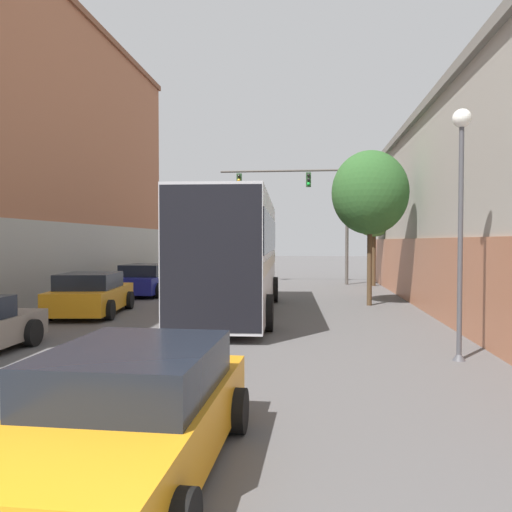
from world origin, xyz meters
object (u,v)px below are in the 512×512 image
Objects in this scene: parked_car_left_far at (147,280)px; street_tree_far at (374,212)px; hatchback_foreground at (129,415)px; parked_car_left_mid at (91,294)px; traffic_signal_gantry at (310,199)px; street_tree_near at (370,193)px; street_lamp at (461,199)px; parked_car_left_near at (183,270)px; bus at (234,250)px.

parked_car_left_far is 12.63m from street_tree_far.
hatchback_foreground is 0.99× the size of parked_car_left_mid.
traffic_signal_gantry is at bearing 168.63° from street_tree_far.
traffic_signal_gantry is (7.22, 12.43, 4.14)m from parked_car_left_mid.
street_tree_near reaches higher than hatchback_foreground.
parked_car_left_mid is 14.96m from traffic_signal_gantry.
street_tree_near is at bearing -14.91° from hatchback_foreground.
street_tree_near is (-0.78, 8.68, 0.96)m from street_lamp.
parked_car_left_near is 21.72m from street_lamp.
parked_car_left_far is 0.78× the size of street_tree_far.
street_tree_far is (10.77, 5.68, 3.36)m from parked_car_left_far.
traffic_signal_gantry is 9.35m from street_tree_near.
traffic_signal_gantry is at bearing 103.90° from street_tree_near.
parked_car_left_far is at bearing -179.06° from parked_car_left_near.
bus is 13.77m from parked_car_left_near.
parked_car_left_near is at bearing 134.09° from street_tree_near.
traffic_signal_gantry is (1.90, 23.23, 4.18)m from hatchback_foreground.
parked_car_left_near is 1.05× the size of parked_car_left_mid.
parked_car_left_near is at bearing 170.99° from street_tree_far.
street_tree_far is (5.98, 10.99, 1.90)m from bus.
street_tree_far is (1.21, 8.36, -0.22)m from street_tree_near.
traffic_signal_gantry reaches higher than parked_car_left_far.
street_tree_near reaches higher than parked_car_left_mid.
traffic_signal_gantry is (7.32, 6.37, 4.13)m from parked_car_left_far.
street_tree_far is at bearing 88.55° from street_lamp.
hatchback_foreground is at bearing -131.83° from street_lamp.
hatchback_foreground is at bearing -94.67° from traffic_signal_gantry.
bus is 2.45× the size of parked_car_left_mid.
parked_car_left_mid is 0.73× the size of street_tree_near.
parked_car_left_near is at bearing -5.62° from parked_car_left_mid.
parked_car_left_near is 0.88× the size of street_lamp.
parked_car_left_near is 11.63m from street_tree_far.
parked_car_left_mid is at bearing 96.61° from bus.
parked_car_left_far is 15.59m from street_lamp.
parked_car_left_mid is at bearing 27.60° from hatchback_foreground.
bus is 12.25m from traffic_signal_gantry.
bus is 1.93× the size of street_tree_far.
hatchback_foreground is 24.93m from parked_car_left_near.
hatchback_foreground is at bearing -160.78° from parked_car_left_mid.
street_lamp is (10.24, -5.31, 2.62)m from parked_car_left_mid.
bus is 2.34× the size of parked_car_left_near.
street_tree_near is at bearing -136.76° from parked_car_left_near.
street_lamp is (5.55, -6.06, 1.15)m from bus.
parked_car_left_far is at bearing 132.28° from street_lamp.
street_lamp is 17.07m from street_tree_far.
parked_car_left_near is at bearing 19.07° from bus.
street_lamp is 0.94× the size of street_tree_far.
street_tree_far reaches higher than street_lamp.
parked_car_left_mid is (0.33, -13.48, -0.01)m from parked_car_left_near.
hatchback_foreground is 7.83m from street_lamp.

